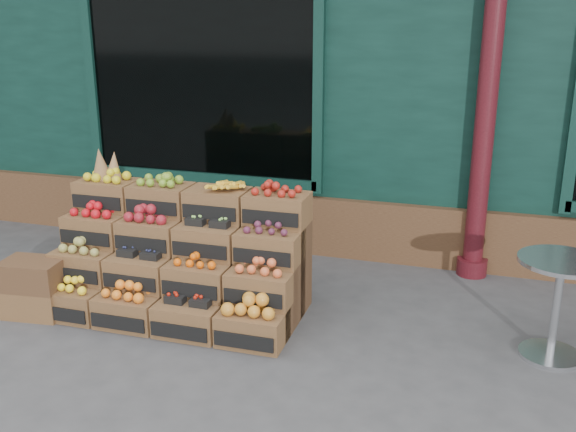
% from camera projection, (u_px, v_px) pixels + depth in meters
% --- Properties ---
extents(ground, '(60.00, 60.00, 0.00)m').
position_uv_depth(ground, '(285.00, 360.00, 4.57)').
color(ground, '#3E3E41').
rests_on(ground, ground).
extents(shop_facade, '(12.00, 6.24, 4.80)m').
position_uv_depth(shop_facade, '(402.00, 12.00, 8.50)').
color(shop_facade, black).
rests_on(shop_facade, ground).
extents(crate_display, '(2.05, 1.02, 1.28)m').
position_uv_depth(crate_display, '(180.00, 263.00, 5.29)').
color(crate_display, brown).
rests_on(crate_display, ground).
extents(spare_crates, '(0.51, 0.38, 0.47)m').
position_uv_depth(spare_crates, '(35.00, 288.00, 5.20)').
color(spare_crates, brown).
rests_on(spare_crates, ground).
extents(bistro_table, '(0.60, 0.60, 0.75)m').
position_uv_depth(bistro_table, '(558.00, 297.00, 4.48)').
color(bistro_table, '#B0B3B7').
rests_on(bistro_table, ground).
extents(shopkeeper, '(0.75, 0.52, 1.95)m').
position_uv_depth(shopkeeper, '(228.00, 139.00, 7.43)').
color(shopkeeper, '#1A5D1C').
rests_on(shopkeeper, ground).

